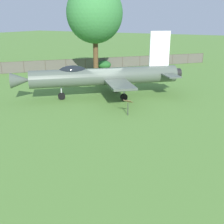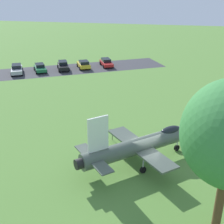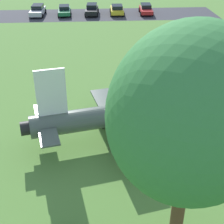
{
  "view_description": "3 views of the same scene",
  "coord_description": "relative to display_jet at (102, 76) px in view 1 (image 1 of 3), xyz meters",
  "views": [
    {
      "loc": [
        20.06,
        11.57,
        6.51
      ],
      "look_at": [
        7.17,
        4.54,
        1.5
      ],
      "focal_mm": 44.23,
      "sensor_mm": 36.0,
      "label": 1
    },
    {
      "loc": [
        -23.78,
        -1.69,
        15.02
      ],
      "look_at": [
        7.17,
        4.54,
        1.5
      ],
      "focal_mm": 48.34,
      "sensor_mm": 36.0,
      "label": 2
    },
    {
      "loc": [
        -17.44,
        -7.22,
        12.85
      ],
      "look_at": [
        -0.82,
        0.7,
        2.17
      ],
      "focal_mm": 53.21,
      "sensor_mm": 36.0,
      "label": 3
    }
  ],
  "objects": [
    {
      "name": "display_jet",
      "position": [
        0.0,
        0.0,
        0.0
      ],
      "size": [
        11.32,
        12.21,
        5.49
      ],
      "rotation": [
        0.0,
        0.0,
        5.44
      ],
      "color": "#4C564C",
      "rests_on": "ground_plane"
    },
    {
      "name": "shrub_by_tree",
      "position": [
        -12.4,
        -6.96,
        -1.32
      ],
      "size": [
        1.69,
        1.86,
        1.09
      ],
      "color": "#235B26",
      "rests_on": "ground_plane"
    },
    {
      "name": "shade_tree",
      "position": [
        -7.4,
        -5.17,
        5.12
      ],
      "size": [
        6.68,
        5.97,
        10.25
      ],
      "color": "brown",
      "rests_on": "ground_plane"
    },
    {
      "name": "info_plaque",
      "position": [
        3.14,
        3.99,
        -1.01
      ],
      "size": [
        0.4,
        0.6,
        1.14
      ],
      "color": "#333333",
      "rests_on": "ground_plane"
    },
    {
      "name": "perimeter_fence",
      "position": [
        -10.87,
        -8.96,
        -1.09
      ],
      "size": [
        27.03,
        25.21,
        1.46
      ],
      "rotation": [
        0.0,
        0.0,
        5.53
      ],
      "color": "#4C4238",
      "rests_on": "ground_plane"
    },
    {
      "name": "ground_plane",
      "position": [
        -0.22,
        0.25,
        -1.87
      ],
      "size": [
        200.0,
        200.0,
        0.0
      ],
      "primitive_type": "plane",
      "color": "#568438"
    },
    {
      "name": "shrub_near_fence",
      "position": [
        -10.01,
        -0.86,
        -1.31
      ],
      "size": [
        2.16,
        2.31,
        1.11
      ],
      "color": "#235B26",
      "rests_on": "ground_plane"
    }
  ]
}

